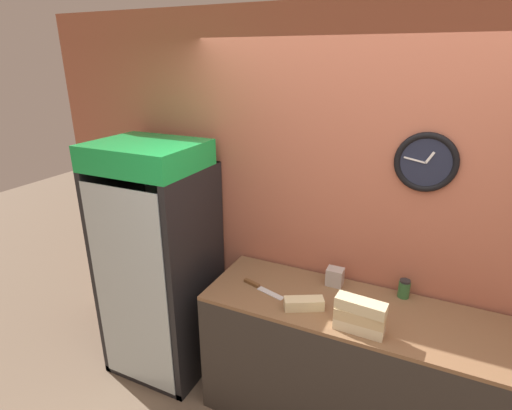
% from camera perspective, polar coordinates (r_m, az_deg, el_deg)
% --- Properties ---
extents(wall_back, '(5.20, 0.09, 2.70)m').
position_cam_1_polar(wall_back, '(2.74, 16.26, -2.46)').
color(wall_back, '#B7664C').
rests_on(wall_back, ground_plane).
extents(prep_counter, '(1.89, 0.63, 0.92)m').
position_cam_1_polar(prep_counter, '(2.90, 13.03, -21.60)').
color(prep_counter, '#332D28').
rests_on(prep_counter, ground_plane).
extents(beverage_cooler, '(0.74, 0.69, 1.84)m').
position_cam_1_polar(beverage_cooler, '(3.15, -13.23, -5.98)').
color(beverage_cooler, black).
rests_on(beverage_cooler, ground_plane).
extents(sandwich_stack_bottom, '(0.28, 0.10, 0.07)m').
position_cam_1_polar(sandwich_stack_bottom, '(2.42, 14.46, -16.39)').
color(sandwich_stack_bottom, beige).
rests_on(sandwich_stack_bottom, prep_counter).
extents(sandwich_stack_middle, '(0.28, 0.10, 0.07)m').
position_cam_1_polar(sandwich_stack_middle, '(2.38, 14.61, -15.08)').
color(sandwich_stack_middle, tan).
rests_on(sandwich_stack_middle, sandwich_stack_bottom).
extents(sandwich_stack_top, '(0.28, 0.12, 0.07)m').
position_cam_1_polar(sandwich_stack_top, '(2.34, 14.76, -13.74)').
color(sandwich_stack_top, beige).
rests_on(sandwich_stack_top, sandwich_stack_middle).
extents(sandwich_flat_left, '(0.25, 0.19, 0.07)m').
position_cam_1_polar(sandwich_flat_left, '(2.54, 6.86, -13.81)').
color(sandwich_flat_left, beige).
rests_on(sandwich_flat_left, prep_counter).
extents(chefs_knife, '(0.33, 0.13, 0.02)m').
position_cam_1_polar(chefs_knife, '(2.74, 0.26, -11.54)').
color(chefs_knife, silver).
rests_on(chefs_knife, prep_counter).
extents(condiment_jar, '(0.07, 0.07, 0.12)m').
position_cam_1_polar(condiment_jar, '(2.78, 20.40, -11.13)').
color(condiment_jar, '#336B38').
rests_on(condiment_jar, prep_counter).
extents(napkin_dispenser, '(0.11, 0.09, 0.12)m').
position_cam_1_polar(napkin_dispenser, '(2.79, 11.21, -10.02)').
color(napkin_dispenser, '#B7B2AD').
rests_on(napkin_dispenser, prep_counter).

